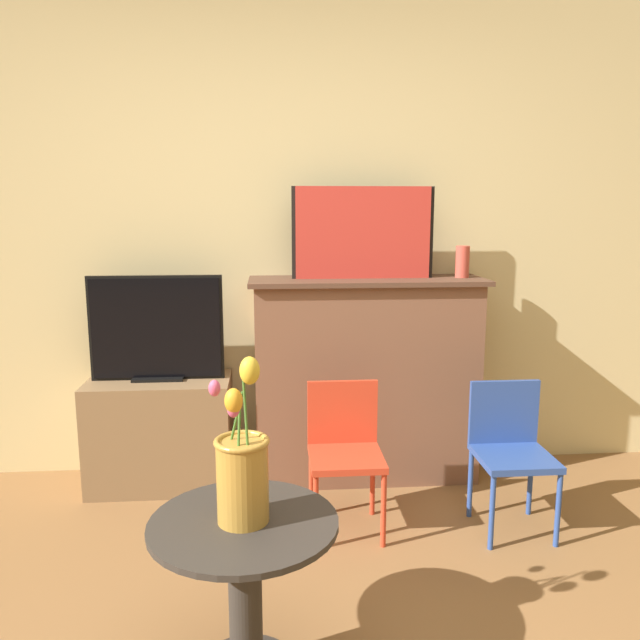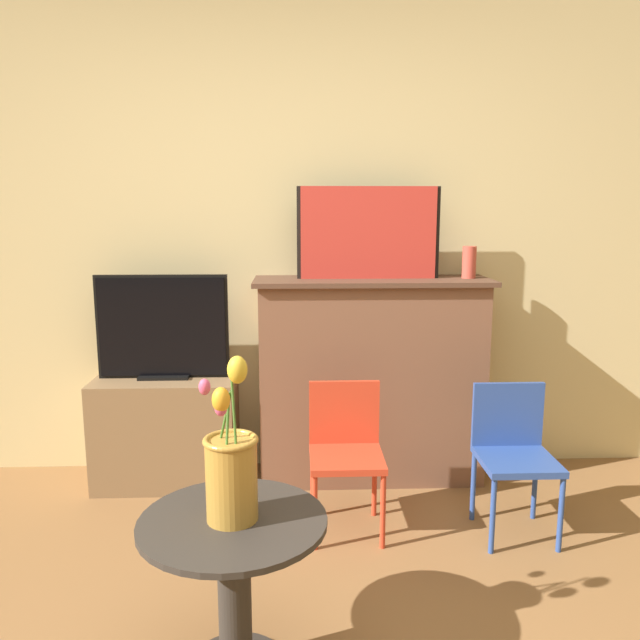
% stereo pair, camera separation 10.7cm
% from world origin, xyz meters
% --- Properties ---
extents(wall_back, '(8.00, 0.06, 2.70)m').
position_xyz_m(wall_back, '(0.00, 2.13, 1.35)').
color(wall_back, beige).
rests_on(wall_back, ground).
extents(fireplace_mantel, '(1.25, 0.41, 1.10)m').
position_xyz_m(fireplace_mantel, '(0.49, 1.92, 0.57)').
color(fireplace_mantel, brown).
rests_on(fireplace_mantel, ground).
extents(painting, '(0.75, 0.03, 0.48)m').
position_xyz_m(painting, '(0.47, 1.92, 1.34)').
color(painting, black).
rests_on(painting, fireplace_mantel).
extents(mantel_candle, '(0.07, 0.07, 0.17)m').
position_xyz_m(mantel_candle, '(1.01, 1.92, 1.19)').
color(mantel_candle, '#CC4C3D').
rests_on(mantel_candle, fireplace_mantel).
extents(tv_stand, '(0.74, 0.40, 0.58)m').
position_xyz_m(tv_stand, '(-0.61, 1.88, 0.29)').
color(tv_stand, olive).
rests_on(tv_stand, ground).
extents(tv_monitor, '(0.69, 0.12, 0.55)m').
position_xyz_m(tv_monitor, '(-0.61, 1.89, 0.85)').
color(tv_monitor, black).
rests_on(tv_monitor, tv_stand).
extents(chair_red, '(0.33, 0.33, 0.67)m').
position_xyz_m(chair_red, '(0.31, 1.36, 0.40)').
color(chair_red, red).
rests_on(chair_red, ground).
extents(chair_blue, '(0.33, 0.33, 0.67)m').
position_xyz_m(chair_blue, '(1.07, 1.30, 0.40)').
color(chair_blue, '#2D4C99').
rests_on(chair_blue, ground).
extents(side_table, '(0.59, 0.59, 0.53)m').
position_xyz_m(side_table, '(-0.11, 0.44, 0.34)').
color(side_table, '#332D28').
rests_on(side_table, ground).
extents(vase_tulips, '(0.18, 0.18, 0.53)m').
position_xyz_m(vase_tulips, '(-0.11, 0.43, 0.69)').
color(vase_tulips, '#B78433').
rests_on(vase_tulips, side_table).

